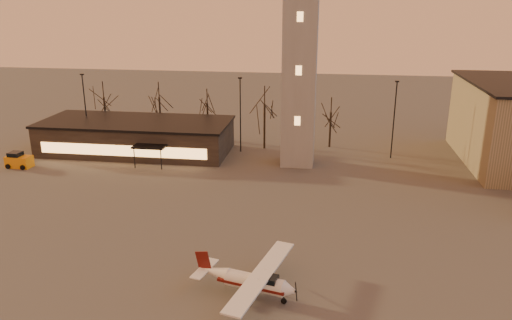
# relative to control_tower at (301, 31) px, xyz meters

# --- Properties ---
(ground) EXTENTS (220.00, 220.00, 0.00)m
(ground) POSITION_rel_control_tower_xyz_m (0.00, -30.00, -16.33)
(ground) COLOR #413E3C
(ground) RESTS_ON ground
(control_tower) EXTENTS (6.80, 6.80, 32.60)m
(control_tower) POSITION_rel_control_tower_xyz_m (0.00, 0.00, 0.00)
(control_tower) COLOR gray
(control_tower) RESTS_ON ground
(terminal) EXTENTS (25.40, 12.20, 4.30)m
(terminal) POSITION_rel_control_tower_xyz_m (-21.99, 1.98, -14.17)
(terminal) COLOR black
(terminal) RESTS_ON ground
(light_poles) EXTENTS (58.50, 12.25, 10.14)m
(light_poles) POSITION_rel_control_tower_xyz_m (0.50, 1.00, -10.92)
(light_poles) COLOR black
(light_poles) RESTS_ON ground
(tree_row) EXTENTS (37.20, 9.20, 8.80)m
(tree_row) POSITION_rel_control_tower_xyz_m (-13.70, 9.16, -10.39)
(tree_row) COLOR black
(tree_row) RESTS_ON ground
(cessna_front) EXTENTS (8.13, 10.15, 2.80)m
(cessna_front) POSITION_rel_control_tower_xyz_m (-0.80, -30.33, -15.37)
(cessna_front) COLOR silver
(cessna_front) RESTS_ON ground
(service_cart) EXTENTS (3.13, 2.09, 1.93)m
(service_cart) POSITION_rel_control_tower_xyz_m (-34.06, -6.53, -15.59)
(service_cart) COLOR orange
(service_cart) RESTS_ON ground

